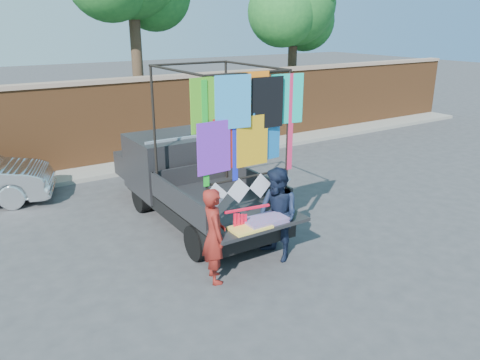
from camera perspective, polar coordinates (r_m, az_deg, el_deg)
ground at (r=9.33m, az=1.33°, el=-8.13°), size 90.00×90.00×0.00m
brick_wall at (r=14.93m, az=-13.94°, el=7.06°), size 30.00×0.45×2.61m
curb at (r=14.59m, az=-12.63°, el=1.76°), size 30.00×1.20×0.12m
tree_right at (r=19.33m, az=6.83°, el=20.25°), size 4.20×3.30×6.62m
pickup_truck at (r=10.68m, az=-6.92°, el=0.37°), size 2.18×5.47×3.44m
woman at (r=7.86m, az=-3.17°, el=-6.77°), size 0.53×0.69×1.66m
man at (r=8.57m, az=4.60°, el=-4.26°), size 0.70×0.88×1.75m
streamer_bundle at (r=8.09m, az=0.39°, el=-4.82°), size 0.84×0.16×0.59m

